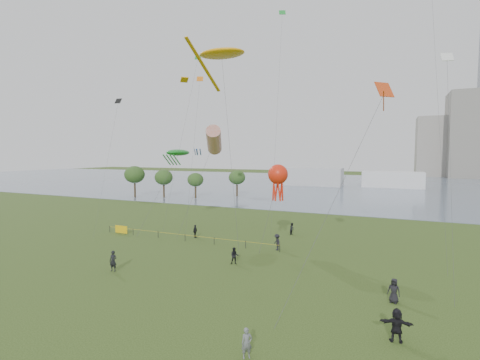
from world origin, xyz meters
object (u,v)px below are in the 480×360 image
at_px(kite_flyer, 247,343).
at_px(kite_octopus, 278,175).
at_px(kite_stingray, 221,54).
at_px(fence, 145,232).

distance_m(kite_flyer, kite_octopus, 22.07).
bearing_deg(kite_flyer, kite_octopus, 66.81).
relative_size(kite_stingray, kite_octopus, 2.39).
height_order(kite_flyer, kite_stingray, kite_stingray).
bearing_deg(fence, kite_stingray, 7.75).
relative_size(fence, kite_stingray, 1.06).
relative_size(kite_flyer, kite_stingray, 0.07).
xyz_separation_m(kite_flyer, kite_octopus, (-4.75, 20.20, 7.51)).
bearing_deg(kite_stingray, kite_octopus, 9.96).
relative_size(fence, kite_flyer, 15.19).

